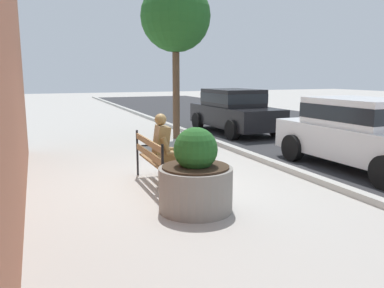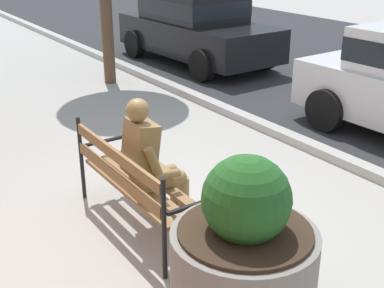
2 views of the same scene
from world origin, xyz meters
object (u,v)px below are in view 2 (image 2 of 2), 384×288
Objects in this scene: bronze_statue_seated at (155,166)px; parked_car_black at (195,26)px; park_bench at (132,179)px; concrete_planter at (244,252)px.

parked_car_black is at bearing 142.25° from bronze_statue_seated.
park_bench is 1.40× the size of concrete_planter.
parked_car_black is at bearing 140.45° from park_bench.
park_bench is at bearing -174.30° from concrete_planter.
parked_car_black reaches higher than bronze_statue_seated.
parked_car_black is at bearing 147.95° from concrete_planter.
parked_car_black reaches higher than concrete_planter.
bronze_statue_seated is at bearing 65.75° from park_bench.
bronze_statue_seated is (0.10, 0.21, 0.12)m from park_bench.
bronze_statue_seated is 1.06× the size of concrete_planter.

